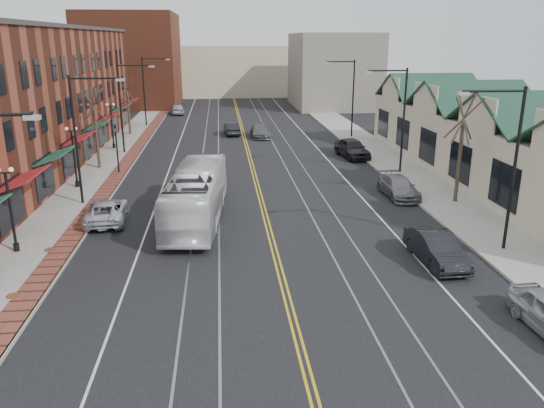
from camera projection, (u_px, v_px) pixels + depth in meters
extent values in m
plane|color=black|center=(294.00, 323.00, 19.99)|extent=(160.00, 160.00, 0.00)
cube|color=gray|center=(89.00, 187.00, 37.84)|extent=(4.00, 120.00, 0.15)
cube|color=gray|center=(415.00, 179.00, 40.07)|extent=(4.00, 120.00, 0.15)
cube|color=brown|center=(12.00, 101.00, 42.22)|extent=(10.00, 50.00, 11.00)
cube|color=beige|center=(494.00, 149.00, 39.96)|extent=(8.00, 36.00, 4.60)
cube|color=brown|center=(132.00, 60.00, 82.88)|extent=(14.00, 18.00, 14.00)
cube|color=beige|center=(232.00, 70.00, 99.36)|extent=(22.00, 14.00, 9.00)
cube|color=slate|center=(333.00, 71.00, 81.46)|extent=(12.00, 16.00, 11.00)
cube|color=#999999|center=(32.00, 118.00, 16.85)|extent=(0.50, 0.25, 0.15)
cylinder|color=black|center=(76.00, 141.00, 32.87)|extent=(0.16, 0.16, 8.00)
cylinder|color=black|center=(95.00, 78.00, 31.87)|extent=(3.00, 0.12, 0.12)
cube|color=#999999|center=(120.00, 80.00, 32.04)|extent=(0.50, 0.25, 0.15)
cylinder|color=black|center=(121.00, 109.00, 48.06)|extent=(0.16, 0.16, 8.00)
cylinder|color=black|center=(134.00, 65.00, 47.07)|extent=(3.00, 0.12, 0.12)
cube|color=#999999|center=(152.00, 66.00, 47.24)|extent=(0.50, 0.25, 0.15)
cylinder|color=black|center=(144.00, 92.00, 63.26)|extent=(0.16, 0.16, 8.00)
cylinder|color=black|center=(155.00, 59.00, 62.26)|extent=(3.00, 0.12, 0.12)
cube|color=#999999|center=(168.00, 60.00, 62.43)|extent=(0.50, 0.25, 0.15)
cylinder|color=black|center=(514.00, 171.00, 25.51)|extent=(0.16, 0.16, 8.00)
cylinder|color=black|center=(494.00, 91.00, 24.23)|extent=(3.00, 0.12, 0.12)
cube|color=#999999|center=(463.00, 94.00, 24.12)|extent=(0.50, 0.25, 0.15)
cylinder|color=black|center=(403.00, 121.00, 40.70)|extent=(0.16, 0.16, 8.00)
cylinder|color=black|center=(388.00, 71.00, 39.43)|extent=(3.00, 0.12, 0.12)
cube|color=#999999|center=(368.00, 72.00, 39.32)|extent=(0.50, 0.25, 0.15)
cylinder|color=black|center=(353.00, 99.00, 55.90)|extent=(0.16, 0.16, 8.00)
cylinder|color=black|center=(340.00, 62.00, 54.62)|extent=(3.00, 0.12, 0.12)
cube|color=#999999|center=(326.00, 63.00, 54.51)|extent=(0.50, 0.25, 0.15)
cylinder|color=black|center=(16.00, 247.00, 26.29)|extent=(0.28, 0.28, 0.40)
cylinder|color=black|center=(11.00, 213.00, 25.75)|extent=(0.14, 0.14, 4.00)
cube|color=black|center=(5.00, 173.00, 25.15)|extent=(0.60, 0.06, 0.06)
sphere|color=white|center=(11.00, 170.00, 25.13)|extent=(0.24, 0.24, 0.24)
cylinder|color=black|center=(77.00, 184.00, 37.68)|extent=(0.28, 0.28, 0.40)
cylinder|color=black|center=(75.00, 159.00, 37.15)|extent=(0.14, 0.14, 4.00)
cube|color=black|center=(71.00, 131.00, 36.55)|extent=(0.60, 0.06, 0.06)
sphere|color=white|center=(67.00, 129.00, 36.47)|extent=(0.24, 0.24, 0.24)
sphere|color=white|center=(76.00, 129.00, 36.53)|extent=(0.24, 0.24, 0.24)
cylinder|color=black|center=(114.00, 146.00, 50.98)|extent=(0.28, 0.28, 0.40)
cylinder|color=black|center=(112.00, 127.00, 50.44)|extent=(0.14, 0.14, 4.00)
cube|color=black|center=(110.00, 106.00, 49.84)|extent=(0.60, 0.06, 0.06)
sphere|color=white|center=(107.00, 105.00, 49.77)|extent=(0.24, 0.24, 0.24)
sphere|color=white|center=(113.00, 104.00, 49.83)|extent=(0.24, 0.24, 0.24)
cylinder|color=#382B21|center=(97.00, 138.00, 42.74)|extent=(0.24, 0.24, 4.90)
cylinder|color=#382B21|center=(94.00, 106.00, 41.97)|extent=(0.58, 1.37, 2.90)
cylinder|color=#382B21|center=(94.00, 106.00, 41.97)|extent=(1.60, 0.66, 2.78)
cylinder|color=#382B21|center=(94.00, 106.00, 41.97)|extent=(0.53, 1.23, 2.96)
cylinder|color=#382B21|center=(94.00, 106.00, 41.97)|extent=(1.69, 1.03, 2.64)
cylinder|color=#382B21|center=(94.00, 106.00, 41.97)|extent=(1.78, 1.29, 2.48)
cylinder|color=#382B21|center=(129.00, 113.00, 57.98)|extent=(0.24, 0.24, 4.55)
cylinder|color=#382B21|center=(127.00, 91.00, 57.27)|extent=(0.55, 1.28, 2.69)
cylinder|color=#382B21|center=(127.00, 91.00, 57.27)|extent=(1.49, 0.62, 2.58)
cylinder|color=#382B21|center=(127.00, 91.00, 57.27)|extent=(0.50, 1.15, 2.75)
cylinder|color=#382B21|center=(127.00, 91.00, 57.27)|extent=(1.57, 0.97, 2.45)
cylinder|color=#382B21|center=(127.00, 91.00, 57.27)|extent=(1.66, 1.20, 2.30)
cylinder|color=#382B21|center=(459.00, 162.00, 33.61)|extent=(0.24, 0.24, 5.25)
cylinder|color=#382B21|center=(464.00, 119.00, 32.80)|extent=(0.61, 1.46, 3.10)
cylinder|color=#382B21|center=(464.00, 119.00, 32.80)|extent=(1.70, 0.70, 2.97)
cylinder|color=#382B21|center=(464.00, 119.00, 32.80)|extent=(0.56, 1.31, 3.17)
cylinder|color=#382B21|center=(464.00, 119.00, 32.80)|extent=(1.80, 1.10, 2.82)
cylinder|color=#382B21|center=(464.00, 119.00, 32.80)|extent=(1.90, 1.37, 2.65)
cylinder|color=#592D19|center=(14.00, 296.00, 21.75)|extent=(0.60, 0.60, 0.02)
cylinder|color=#592D19|center=(50.00, 250.00, 26.50)|extent=(0.60, 0.60, 0.02)
cylinder|color=black|center=(117.00, 152.00, 41.27)|extent=(0.12, 0.12, 3.20)
imported|color=black|center=(115.00, 130.00, 40.74)|extent=(0.18, 0.15, 0.90)
imported|color=white|center=(197.00, 195.00, 30.77)|extent=(3.59, 11.44, 3.14)
imported|color=silver|center=(106.00, 211.00, 30.81)|extent=(2.61, 4.95, 1.33)
imported|color=black|center=(436.00, 248.00, 25.12)|extent=(1.77, 4.57, 1.48)
imported|color=slate|center=(398.00, 187.00, 35.67)|extent=(2.00, 4.70, 1.35)
imported|color=black|center=(352.00, 148.00, 47.39)|extent=(2.66, 5.25, 1.71)
imported|color=black|center=(232.00, 129.00, 58.60)|extent=(1.83, 4.29, 1.38)
imported|color=#5B5960|center=(260.00, 131.00, 57.10)|extent=(2.05, 4.75, 1.36)
imported|color=#ABAEB2|center=(177.00, 109.00, 74.37)|extent=(2.37, 4.63, 1.51)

